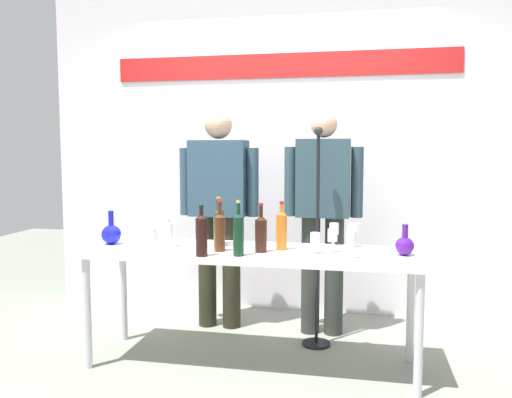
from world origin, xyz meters
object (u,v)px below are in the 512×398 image
(wine_bottle_4, at_px, (282,229))
(wine_glass_right_1, at_px, (352,239))
(wine_bottle_2, at_px, (219,226))
(wine_glass_left_3, at_px, (144,232))
(wine_glass_left_2, at_px, (149,229))
(wine_glass_right_4, at_px, (353,230))
(presenter_right, at_px, (323,209))
(wine_bottle_0, at_px, (261,232))
(wine_bottle_6, at_px, (219,224))
(decanter_blue_right, at_px, (405,245))
(wine_glass_left_4, at_px, (166,225))
(wine_glass_left_0, at_px, (168,230))
(display_table, at_px, (251,260))
(wine_glass_right_3, at_px, (334,229))
(wine_glass_right_2, at_px, (315,239))
(wine_glass_right_0, at_px, (332,236))
(wine_bottle_3, at_px, (220,230))
(wine_bottle_5, at_px, (202,234))
(microphone_stand, at_px, (317,274))
(wine_bottle_1, at_px, (238,233))
(decanter_blue_left, at_px, (111,234))
(presenter_left, at_px, (219,204))

(wine_bottle_4, height_order, wine_glass_right_1, wine_bottle_4)
(wine_bottle_2, height_order, wine_glass_left_3, wine_bottle_2)
(wine_glass_left_2, distance_m, wine_glass_right_4, 1.37)
(wine_glass_right_1, distance_m, wine_glass_right_4, 0.37)
(wine_glass_right_4, bearing_deg, presenter_right, 115.94)
(wine_bottle_0, xyz_separation_m, wine_bottle_6, (-0.33, 0.23, 0.01))
(decanter_blue_right, height_order, wine_glass_left_4, decanter_blue_right)
(wine_glass_left_0, height_order, wine_glass_left_3, wine_glass_left_0)
(wine_glass_left_2, bearing_deg, wine_glass_left_3, -78.51)
(wine_bottle_6, bearing_deg, display_table, -32.49)
(wine_bottle_0, distance_m, wine_glass_right_3, 0.53)
(wine_glass_right_2, bearing_deg, wine_glass_right_0, 32.28)
(wine_bottle_2, xyz_separation_m, wine_bottle_3, (0.05, -0.16, -0.00))
(wine_bottle_0, height_order, wine_bottle_5, wine_bottle_5)
(wine_bottle_2, relative_size, microphone_stand, 0.20)
(presenter_right, distance_m, wine_bottle_1, 0.99)
(display_table, height_order, wine_glass_right_1, wine_glass_right_1)
(display_table, xyz_separation_m, wine_bottle_2, (-0.24, 0.08, 0.20))
(presenter_right, distance_m, wine_bottle_3, 0.97)
(wine_glass_right_1, height_order, wine_glass_right_2, wine_glass_right_1)
(decanter_blue_right, relative_size, wine_glass_right_3, 1.25)
(wine_bottle_3, distance_m, wine_glass_right_3, 0.77)
(decanter_blue_right, bearing_deg, wine_bottle_3, -175.20)
(wine_bottle_2, bearing_deg, wine_glass_right_4, 8.98)
(wine_bottle_2, height_order, wine_glass_right_4, wine_bottle_2)
(wine_glass_left_2, bearing_deg, decanter_blue_right, -3.04)
(wine_glass_left_4, bearing_deg, wine_bottle_5, -47.87)
(wine_glass_right_1, height_order, wine_glass_right_4, wine_glass_right_1)
(wine_glass_right_4, bearing_deg, wine_bottle_0, -153.66)
(wine_glass_right_0, relative_size, wine_glass_right_4, 0.90)
(wine_bottle_1, bearing_deg, decanter_blue_left, 167.03)
(wine_bottle_4, distance_m, wine_glass_left_2, 0.92)
(wine_glass_left_3, xyz_separation_m, wine_glass_right_0, (1.21, 0.08, 0.00))
(display_table, xyz_separation_m, wine_glass_right_3, (0.51, 0.25, 0.17))
(wine_bottle_5, bearing_deg, wine_glass_left_3, 156.37)
(wine_bottle_0, distance_m, wine_glass_left_0, 0.63)
(wine_glass_right_1, bearing_deg, wine_bottle_1, -176.06)
(wine_glass_left_2, height_order, wine_glass_right_0, wine_glass_right_0)
(wine_bottle_5, distance_m, wine_glass_right_3, 0.91)
(wine_bottle_0, xyz_separation_m, wine_glass_left_0, (-0.63, 0.07, -0.01))
(wine_glass_right_1, bearing_deg, wine_bottle_5, -173.61)
(wine_bottle_3, relative_size, wine_glass_left_2, 2.27)
(wine_bottle_3, xyz_separation_m, wine_glass_right_1, (0.81, -0.07, -0.01))
(wine_glass_right_3, bearing_deg, wine_glass_right_2, -108.36)
(display_table, bearing_deg, wine_bottle_0, -40.24)
(wine_glass_right_3, bearing_deg, presenter_left, 154.53)
(wine_glass_left_4, bearing_deg, presenter_right, 25.65)
(decanter_blue_left, height_order, wine_bottle_0, wine_bottle_0)
(wine_bottle_5, xyz_separation_m, wine_glass_right_2, (0.66, 0.21, -0.04))
(wine_bottle_1, bearing_deg, wine_glass_right_1, 3.94)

